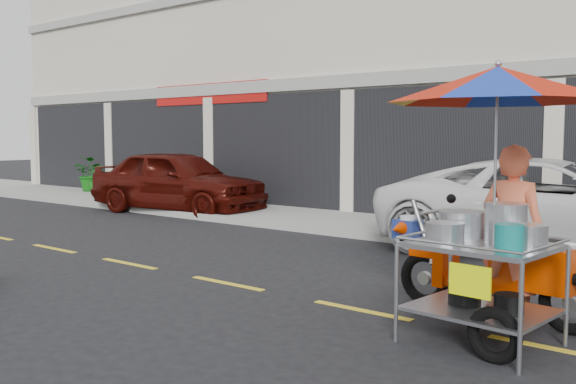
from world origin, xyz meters
The scene contains 8 objects.
ground centered at (0.00, 0.00, 0.00)m, with size 90.00×90.00×0.00m, color black.
sidewalk centered at (0.00, 5.50, 0.07)m, with size 45.00×3.00×0.15m, color gray.
centerline centered at (0.00, 0.00, 0.00)m, with size 42.00×0.10×0.01m, color gold.
maroon_sedan centered at (-8.29, 4.70, 0.78)m, with size 1.83×4.55×1.55m, color #390904.
white_pickup centered at (0.57, 4.70, 0.76)m, with size 2.51×5.44×1.51m, color white.
plant_tall centered at (-13.73, 5.94, 0.69)m, with size 0.98×0.85×1.09m, color #0F5610.
plant_short centered at (-13.05, 5.68, 0.58)m, with size 0.48×0.48×0.85m, color #0F5610.
food_vendor_rig centered at (1.41, 0.08, 1.58)m, with size 2.51×2.16×2.53m.
Camera 1 is at (3.61, -5.70, 1.85)m, focal length 40.00 mm.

